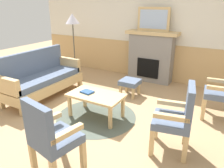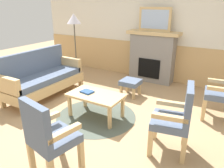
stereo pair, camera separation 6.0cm
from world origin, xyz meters
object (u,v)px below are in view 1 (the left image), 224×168
framed_picture (153,19)px  armchair_front_left (50,135)px  coffee_table (96,97)px  floor_lamp_by_couch (73,23)px  footstool (130,83)px  couch (42,79)px  book_on_table (87,92)px  armchair_near_fireplace (224,90)px  fireplace (151,56)px  armchair_by_window_left (177,116)px

framed_picture → armchair_front_left: (0.19, -3.73, -1.02)m
coffee_table → floor_lamp_by_couch: 2.57m
framed_picture → footstool: bearing=-91.6°
couch → book_on_table: size_ratio=8.42×
floor_lamp_by_couch → armchair_front_left: bearing=-55.2°
couch → armchair_near_fireplace: (3.47, 0.88, 0.14)m
fireplace → framed_picture: size_ratio=1.62×
footstool → floor_lamp_by_couch: floor_lamp_by_couch is taller
framed_picture → footstool: (-0.03, -1.15, -1.28)m
coffee_table → armchair_by_window_left: size_ratio=0.98×
footstool → book_on_table: bearing=-103.4°
footstool → coffee_table: bearing=-95.2°
fireplace → framed_picture: (0.00, 0.00, 0.91)m
book_on_table → armchair_near_fireplace: 2.38m
coffee_table → armchair_near_fireplace: armchair_near_fireplace is taller
fireplace → framed_picture: framed_picture is taller
book_on_table → fireplace: bearing=82.3°
book_on_table → floor_lamp_by_couch: size_ratio=0.13×
armchair_front_left → armchair_by_window_left: bearing=45.6°
armchair_near_fireplace → floor_lamp_by_couch: bearing=172.4°
armchair_near_fireplace → framed_picture: bearing=145.2°
fireplace → armchair_front_left: (0.19, -3.73, -0.11)m
floor_lamp_by_couch → framed_picture: bearing=21.9°
fireplace → coffee_table: fireplace is taller
fireplace → footstool: size_ratio=3.25×
coffee_table → book_on_table: size_ratio=4.49×
framed_picture → book_on_table: framed_picture is taller
couch → armchair_front_left: (1.87, -1.60, 0.14)m
book_on_table → armchair_front_left: (0.51, -1.39, 0.08)m
armchair_near_fireplace → armchair_by_window_left: bearing=-109.5°
footstool → armchair_near_fireplace: 1.85m
fireplace → armchair_by_window_left: bearing=-62.8°
couch → armchair_near_fireplace: size_ratio=1.84×
couch → footstool: (1.64, 0.97, -0.11)m
fireplace → armchair_by_window_left: 2.90m
footstool → armchair_by_window_left: size_ratio=0.41×
armchair_front_left → footstool: bearing=95.0°
fireplace → couch: fireplace is taller
framed_picture → coffee_table: framed_picture is taller
armchair_by_window_left → armchair_front_left: same height
couch → book_on_table: (1.36, -0.21, 0.06)m
footstool → armchair_near_fireplace: armchair_near_fireplace is taller
fireplace → footstool: bearing=-91.6°
armchair_by_window_left → armchair_front_left: (-1.13, -1.15, 0.00)m
framed_picture → couch: 2.94m
armchair_near_fireplace → armchair_by_window_left: same height
footstool → armchair_by_window_left: armchair_by_window_left is taller
footstool → armchair_by_window_left: (1.36, -1.42, 0.25)m
framed_picture → book_on_table: 2.61m
framed_picture → footstool: framed_picture is taller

